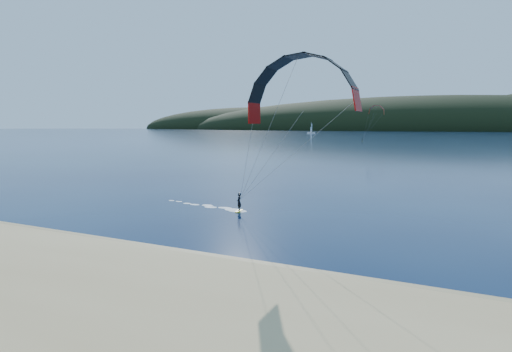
{
  "coord_description": "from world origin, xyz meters",
  "views": [
    {
      "loc": [
        16.81,
        -18.23,
        8.78
      ],
      "look_at": [
        3.25,
        10.0,
        5.0
      ],
      "focal_mm": 29.82,
      "sensor_mm": 36.0,
      "label": 1
    }
  ],
  "objects": [
    {
      "name": "kitesurfer_near",
      "position": [
        5.53,
        13.0,
        9.55
      ],
      "size": [
        24.21,
        9.66,
        13.77
      ],
      "color": "gold",
      "rests_on": "ground"
    },
    {
      "name": "sailboat",
      "position": [
        -120.58,
        397.56,
        0.87
      ],
      "size": [
        8.19,
        5.33,
        11.77
      ],
      "color": "white",
      "rests_on": "ground"
    },
    {
      "name": "headland",
      "position": [
        0.63,
        745.28,
        0.0
      ],
      "size": [
        1200.0,
        310.0,
        140.0
      ],
      "color": "black",
      "rests_on": "ground"
    },
    {
      "name": "kitesurfer_far",
      "position": [
        -21.9,
        201.72,
        14.49
      ],
      "size": [
        12.3,
        8.19,
        17.24
      ],
      "color": "gold",
      "rests_on": "ground"
    },
    {
      "name": "ground",
      "position": [
        0.0,
        0.0,
        0.0
      ],
      "size": [
        1800.0,
        1800.0,
        0.0
      ],
      "primitive_type": "plane",
      "color": "#071333",
      "rests_on": "ground"
    },
    {
      "name": "wet_sand",
      "position": [
        0.0,
        4.5,
        0.05
      ],
      "size": [
        220.0,
        2.5,
        0.1
      ],
      "color": "#937D55",
      "rests_on": "ground"
    }
  ]
}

